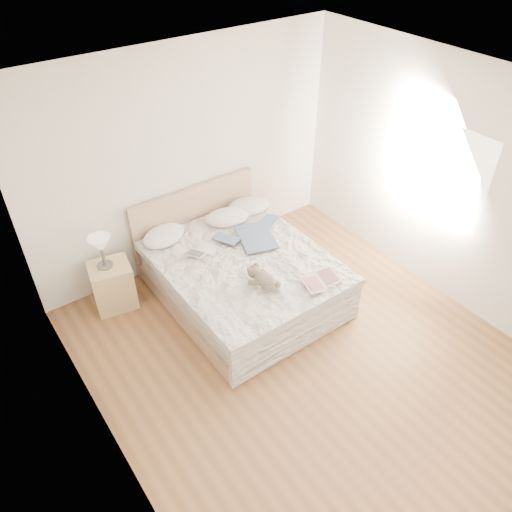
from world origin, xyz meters
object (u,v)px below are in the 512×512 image
childrens_book (321,281)px  table_lamp (101,246)px  nightstand (113,285)px  photo_book (201,252)px  teddy_bear (265,284)px  bed (240,275)px

childrens_book → table_lamp: bearing=150.0°
nightstand → photo_book: 1.09m
table_lamp → teddy_bear: table_lamp is taller
table_lamp → photo_book: size_ratio=1.25×
bed → nightstand: bed is taller
photo_book → bed: bearing=-69.4°
childrens_book → photo_book: bearing=136.9°
nightstand → table_lamp: table_lamp is taller
teddy_bear → childrens_book: bearing=-44.2°
bed → table_lamp: (-1.29, 0.76, 0.53)m
nightstand → teddy_bear: 1.81m
nightstand → table_lamp: (-0.02, 0.03, 0.56)m
teddy_bear → bed: bearing=64.8°
table_lamp → nightstand: bearing=-49.6°
nightstand → childrens_book: bearing=-43.8°
photo_book → childrens_book: size_ratio=0.75×
bed → nightstand: bearing=150.2°
table_lamp → photo_book: table_lamp is taller
photo_book → table_lamp: bearing=122.5°
table_lamp → teddy_bear: 1.82m
table_lamp → childrens_book: 2.38m
nightstand → table_lamp: bearing=130.4°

